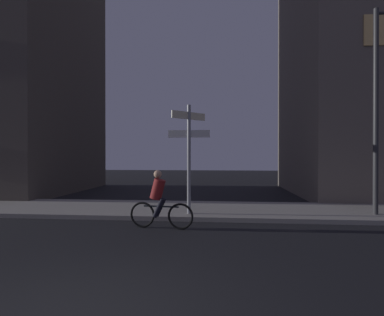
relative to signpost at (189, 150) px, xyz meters
name	(u,v)px	position (x,y,z in m)	size (l,w,h in m)	color
sidewalk_kerb	(173,209)	(-0.70, 1.12, -2.14)	(40.00, 3.40, 0.14)	gray
signpost	(189,150)	(0.00, 0.00, 0.00)	(1.35, 0.99, 3.51)	gray
street_lamp	(383,93)	(6.16, 0.43, 1.78)	(1.70, 0.28, 6.56)	#2D2D30
cyclist	(159,201)	(-0.66, -1.53, -1.46)	(1.81, 0.37, 1.61)	black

